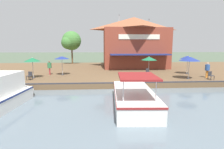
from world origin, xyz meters
name	(u,v)px	position (x,y,z in m)	size (l,w,h in m)	color
ground_plane	(129,90)	(0.00, 0.00, 0.00)	(220.00, 220.00, 0.00)	#4C5B47
quay_deck	(118,71)	(-11.00, 0.00, 0.30)	(22.00, 56.00, 0.60)	brown
quay_edge_fender	(129,83)	(-0.10, 0.00, 0.65)	(0.20, 50.40, 0.10)	#2D2D33
waterfront_restaurant	(134,42)	(-13.97, 2.95, 4.81)	(10.80, 10.55, 8.72)	brown
patio_umbrella_far_corner	(190,59)	(-1.91, 6.69, 2.75)	(2.14, 2.14, 2.40)	#B7B7B7
patio_umbrella_mid_patio_right	(32,60)	(-3.54, -10.09, 2.62)	(1.71, 1.71, 2.26)	#B7B7B7
patio_umbrella_by_entrance	(188,57)	(-5.31, 8.23, 2.69)	(1.87, 1.87, 2.34)	#B7B7B7
patio_umbrella_back_row	(149,58)	(-5.16, 3.25, 2.58)	(1.91, 1.91, 2.24)	#B7B7B7
patio_umbrella_near_quay_edge	(62,58)	(-5.37, -7.32, 2.70)	(1.76, 1.76, 2.32)	#B7B7B7
cafe_chair_under_first_umbrella	(148,72)	(-4.33, 2.95, 1.08)	(0.54, 0.54, 0.85)	#2D2D33
cafe_chair_back_row_seat	(30,75)	(-2.45, -10.05, 1.08)	(0.52, 0.52, 0.85)	#2D2D33
cafe_chair_facing_river	(211,75)	(-1.36, 8.81, 1.08)	(0.51, 0.51, 0.85)	#2D2D33
person_at_quay_edge	(207,68)	(-2.45, 9.08, 1.66)	(0.48, 0.48, 1.68)	orange
person_mid_patio	(49,66)	(-5.81, -8.96, 1.66)	(0.48, 0.48, 1.70)	#B23338
motorboat_second_along	(132,94)	(4.02, -0.45, 0.67)	(7.75, 2.88, 2.31)	silver
tree_behind_restaurant	(71,41)	(-19.41, -8.52, 5.06)	(3.91, 3.73, 6.43)	brown
tree_upstream_bank	(149,42)	(-18.59, 6.94, 4.97)	(3.84, 3.66, 6.31)	brown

